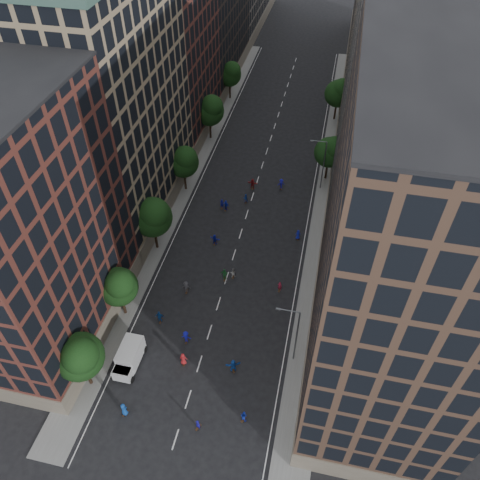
{
  "coord_description": "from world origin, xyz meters",
  "views": [
    {
      "loc": [
        10.81,
        -18.06,
        48.43
      ],
      "look_at": [
        0.63,
        28.15,
        2.0
      ],
      "focal_mm": 35.0,
      "sensor_mm": 36.0,
      "label": 1
    }
  ],
  "objects": [
    {
      "name": "sidewalk_right",
      "position": [
        12.0,
        47.5,
        0.07
      ],
      "size": [
        4.0,
        105.0,
        0.15
      ],
      "primitive_type": "cube",
      "color": "slate",
      "rests_on": "ground"
    },
    {
      "name": "tree_left_0",
      "position": [
        -11.01,
        3.85,
        5.96
      ],
      "size": [
        5.2,
        5.2,
        8.83
      ],
      "color": "black",
      "rests_on": "ground"
    },
    {
      "name": "skater_9",
      "position": [
        -4.62,
        19.05,
        0.92
      ],
      "size": [
        1.24,
        0.79,
        1.83
      ],
      "primitive_type": "imported",
      "rotation": [
        0.0,
        0.0,
        3.24
      ],
      "color": "#3A393E",
      "rests_on": "ground"
    },
    {
      "name": "skater_6",
      "position": [
        -1.78,
        8.67,
        0.91
      ],
      "size": [
        0.98,
        0.74,
        1.81
      ],
      "primitive_type": "imported",
      "rotation": [
        0.0,
        0.0,
        3.35
      ],
      "color": "#AD1C20",
      "rests_on": "ground"
    },
    {
      "name": "skater_4",
      "position": [
        -6.42,
        13.74,
        0.92
      ],
      "size": [
        1.12,
        0.56,
        1.84
      ],
      "primitive_type": "imported",
      "rotation": [
        0.0,
        0.0,
        3.25
      ],
      "color": "#124092",
      "rests_on": "ground"
    },
    {
      "name": "skater_10",
      "position": [
        -0.18,
        22.22,
        0.97
      ],
      "size": [
        1.14,
        0.49,
        1.94
      ],
      "primitive_type": "imported",
      "rotation": [
        0.0,
        0.0,
        3.16
      ],
      "color": "#1F6A2E",
      "rests_on": "ground"
    },
    {
      "name": "bldg_left_a",
      "position": [
        -19.0,
        11.0,
        15.0
      ],
      "size": [
        14.0,
        22.0,
        30.0
      ],
      "primitive_type": "cube",
      "color": "#592A22",
      "rests_on": "ground"
    },
    {
      "name": "sidewalk_left",
      "position": [
        -12.0,
        47.5,
        0.07
      ],
      "size": [
        4.0,
        105.0,
        0.15
      ],
      "primitive_type": "cube",
      "color": "slate",
      "rests_on": "ground"
    },
    {
      "name": "ground",
      "position": [
        0.0,
        40.0,
        0.0
      ],
      "size": [
        240.0,
        240.0,
        0.0
      ],
      "primitive_type": "plane",
      "color": "black",
      "rests_on": "ground"
    },
    {
      "name": "skater_3",
      "position": [
        -2.33,
        11.61,
        0.91
      ],
      "size": [
        1.18,
        0.68,
        1.81
      ],
      "primitive_type": "imported",
      "rotation": [
        0.0,
        0.0,
        3.13
      ],
      "color": "#1516AB",
      "rests_on": "ground"
    },
    {
      "name": "cargo_van",
      "position": [
        -7.8,
        7.29,
        1.4
      ],
      "size": [
        2.36,
        5.01,
        2.66
      ],
      "rotation": [
        0.0,
        0.0,
        -0.0
      ],
      "color": "white",
      "rests_on": "ground"
    },
    {
      "name": "tree_left_2",
      "position": [
        -10.99,
        25.83,
        6.36
      ],
      "size": [
        5.6,
        5.6,
        9.45
      ],
      "color": "black",
      "rests_on": "ground"
    },
    {
      "name": "bldg_left_b",
      "position": [
        -19.0,
        35.0,
        17.0
      ],
      "size": [
        14.0,
        26.0,
        34.0
      ],
      "primitive_type": "cube",
      "color": "#988263",
      "rests_on": "ground"
    },
    {
      "name": "skater_14",
      "position": [
        -0.84,
        38.9,
        0.76
      ],
      "size": [
        0.88,
        0.78,
        1.51
      ],
      "primitive_type": "imported",
      "rotation": [
        0.0,
        0.0,
        3.47
      ],
      "color": "#163FB6",
      "rests_on": "ground"
    },
    {
      "name": "skater_7",
      "position": [
        7.38,
        21.94,
        0.77
      ],
      "size": [
        0.58,
        0.41,
        1.53
      ],
      "primitive_type": "imported",
      "rotation": [
        0.0,
        0.0,
        3.07
      ],
      "color": "maroon",
      "rests_on": "ground"
    },
    {
      "name": "skater_5",
      "position": [
        4.05,
        9.05,
        0.94
      ],
      "size": [
        1.82,
        1.18,
        1.88
      ],
      "primitive_type": "imported",
      "rotation": [
        0.0,
        0.0,
        3.53
      ],
      "color": "#1341A0",
      "rests_on": "ground"
    },
    {
      "name": "tree_right_b",
      "position": [
        11.39,
        67.85,
        5.96
      ],
      "size": [
        5.2,
        5.2,
        8.83
      ],
      "color": "black",
      "rests_on": "ground"
    },
    {
      "name": "skater_16",
      "position": [
        -3.4,
        36.3,
        0.92
      ],
      "size": [
        1.16,
        0.77,
        1.84
      ],
      "primitive_type": "imported",
      "rotation": [
        0.0,
        0.0,
        2.82
      ],
      "color": "#1420A6",
      "rests_on": "ground"
    },
    {
      "name": "bldg_right_b",
      "position": [
        19.0,
        44.0,
        16.5
      ],
      "size": [
        14.0,
        28.0,
        33.0
      ],
      "primitive_type": "cube",
      "color": "#655D53",
      "rests_on": "ground"
    },
    {
      "name": "skater_2",
      "position": [
        6.44,
        3.6,
        0.78
      ],
      "size": [
        0.92,
        0.83,
        1.55
      ],
      "primitive_type": "imported",
      "rotation": [
        0.0,
        0.0,
        2.76
      ],
      "color": "#152AAD",
      "rests_on": "ground"
    },
    {
      "name": "tree_left_5",
      "position": [
        -11.02,
        71.86,
        5.68
      ],
      "size": [
        4.8,
        4.8,
        8.33
      ],
      "color": "black",
      "rests_on": "ground"
    },
    {
      "name": "streetlamp_near",
      "position": [
        10.37,
        12.0,
        5.17
      ],
      "size": [
        2.64,
        0.22,
        9.06
      ],
      "color": "#595B60",
      "rests_on": "ground"
    },
    {
      "name": "skater_11",
      "position": [
        -3.24,
        28.59,
        0.84
      ],
      "size": [
        1.62,
        0.83,
        1.67
      ],
      "primitive_type": "imported",
      "rotation": [
        0.0,
        0.0,
        2.92
      ],
      "color": "#141EA9",
      "rests_on": "ground"
    },
    {
      "name": "skater_12",
      "position": [
        8.47,
        32.26,
        0.8
      ],
      "size": [
        0.89,
        0.71,
        1.59
      ],
      "primitive_type": "imported",
      "rotation": [
        0.0,
        0.0,
        3.43
      ],
      "color": "#151DAE",
      "rests_on": "ground"
    },
    {
      "name": "tree_right_a",
      "position": [
        11.38,
        47.85,
        5.63
      ],
      "size": [
        5.0,
        5.0,
        8.39
      ],
      "color": "black",
      "rests_on": "ground"
    },
    {
      "name": "skater_1",
      "position": [
        1.97,
        1.72,
        0.75
      ],
      "size": [
        0.64,
        0.54,
        1.49
      ],
      "primitive_type": "imported",
      "rotation": [
        0.0,
        0.0,
        2.74
      ],
      "color": "#151294",
      "rests_on": "ground"
    },
    {
      "name": "bldg_right_c",
      "position": [
        19.0,
        71.0,
        17.5
      ],
      "size": [
        14.0,
        26.0,
        35.0
      ],
      "primitive_type": "cube",
      "color": "#988263",
      "rests_on": "ground"
    },
    {
      "name": "skater_8",
      "position": [
        0.81,
        22.92,
        0.78
      ],
      "size": [
        0.8,
        0.64,
        1.55
      ],
      "primitive_type": "imported",
      "rotation": [
        0.0,
        0.0,
        3.22
      ],
      "color": "#B3B2AE",
      "rests_on": "ground"
    },
    {
      "name": "skater_17",
      "position": [
        -0.42,
        42.58,
        0.93
      ],
      "size": [
        1.76,
        0.69,
        1.85
      ],
      "primitive_type": "imported",
      "rotation": [
        0.0,
        0.0,
        3.06
      ],
      "color": "maroon",
      "rests_on": "ground"
    },
    {
      "name": "tree_left_4",
      "position": [
        -11.0,
        55.84,
        6.1
      ],
      "size": [
        5.4,
        5.4,
        9.08
      ],
      "color": "black",
      "rests_on": "ground"
    },
    {
      "name": "streetlamp_far",
      "position": [
        10.37,
        45.0,
        5.17
      ],
      "size": [
        2.64,
        0.22,
        9.06
      ],
      "color": "#595B60",
      "rests_on": "ground"
    },
    {
      "name": "skater_13",
      "position": [
        -4.16,
        36.63,
        0.85
      ],
      "size": [
        0.65,
        0.46,
        1.7
      ],
      "primitive_type": "imported",
      "rotation": [
        0.0,
        0.0,
        3.06
      ],
      "color": "#11158D",
      "rests_on": "ground"
    },
    {
      "name": "skater_0",
      "position": [
        -6.09,
        1.5,
        0.94
      ],
      "size": [
        1.08,
        0.91,
        1.88
      ],
      "primitive_type": "imported",
      "rotation": [
        0.0,
        0.0,
        2.75
      ],
      "color": "#1445A3",
      "rests_on": "ground"
    },
    {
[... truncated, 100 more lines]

